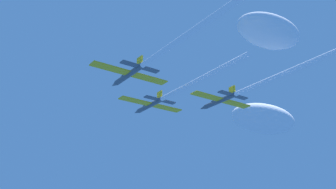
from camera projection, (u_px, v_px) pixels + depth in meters
jet_lead at (172, 93)px, 84.83m from camera, size 16.50×39.32×2.73m
jet_left_wing at (160, 53)px, 67.99m from camera, size 16.50×43.43×2.73m
jet_right_wing at (256, 85)px, 80.40m from camera, size 16.50×43.89×2.73m
cloud_wispy at (269, 32)px, 114.46m from camera, size 23.36×12.85×8.18m
cloud_puffy at (264, 119)px, 124.21m from camera, size 25.35×13.94×8.87m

